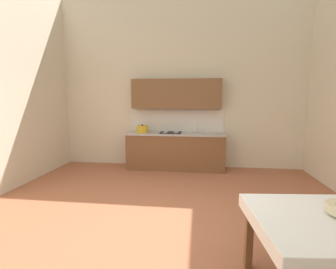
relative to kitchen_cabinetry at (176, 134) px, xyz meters
The scene contains 3 objects.
ground_plane 3.07m from the kitchen_cabinetry, 88.38° to the right, with size 6.66×7.00×0.10m, color #A86042.
wall_back 1.30m from the kitchen_cabinetry, 75.96° to the left, with size 6.66×0.12×4.21m, color beige.
kitchen_cabinetry is the anchor object (origin of this frame).
Camera 1 is at (0.48, -3.02, 1.71)m, focal length 26.21 mm.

